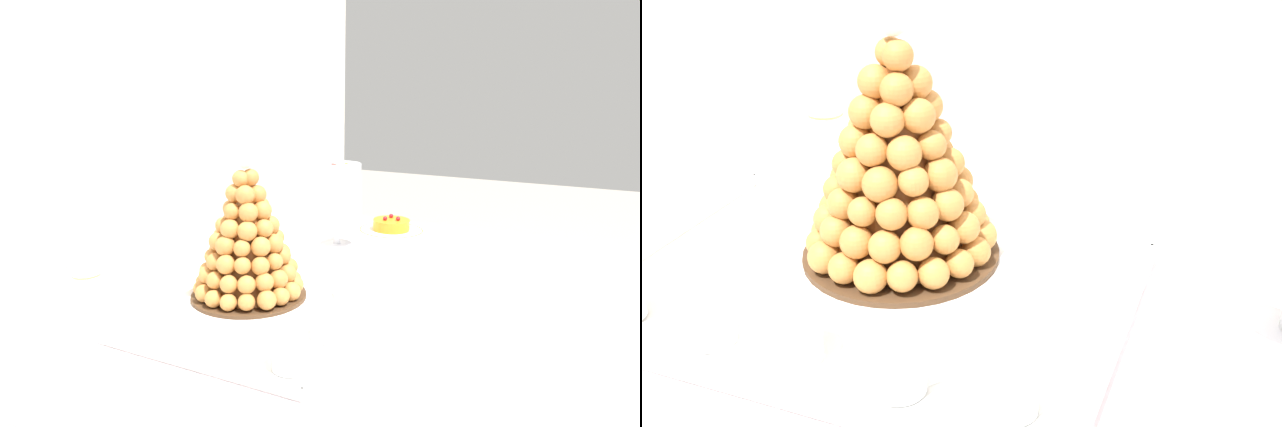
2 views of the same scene
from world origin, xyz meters
TOP-DOWN VIEW (x-y plane):
  - buffet_table at (0.00, 0.00)m, footprint 1.38×1.02m
  - serving_tray at (-0.15, -0.01)m, footprint 0.62×0.44m
  - croquembouche at (-0.15, 0.09)m, footprint 0.25×0.25m
  - dessert_cup_left at (-0.39, -0.16)m, footprint 0.06×0.06m
  - dessert_cup_mid_left at (-0.26, -0.16)m, footprint 0.05×0.05m
  - dessert_cup_centre at (-0.16, -0.15)m, footprint 0.06×0.06m
  - dessert_cup_mid_right at (-0.04, -0.16)m, footprint 0.06×0.06m
  - dessert_cup_right at (0.08, -0.15)m, footprint 0.05×0.05m
  - macaron_goblet at (0.32, 0.10)m, footprint 0.14×0.14m
  - fruit_tart_plate at (0.54, 0.01)m, footprint 0.21×0.21m
  - wine_glass at (-0.39, 0.31)m, footprint 0.08×0.08m

SIDE VIEW (x-z plane):
  - buffet_table at x=0.00m, z-range 0.27..1.03m
  - serving_tray at x=-0.15m, z-range 0.75..0.78m
  - fruit_tart_plate at x=0.54m, z-range 0.75..0.80m
  - dessert_cup_mid_left at x=-0.26m, z-range 0.77..0.81m
  - dessert_cup_left at x=-0.39m, z-range 0.77..0.82m
  - dessert_cup_mid_right at x=-0.04m, z-range 0.77..0.82m
  - dessert_cup_centre at x=-0.16m, z-range 0.77..0.82m
  - dessert_cup_right at x=0.08m, z-range 0.77..0.82m
  - wine_glass at x=-0.39m, z-range 0.80..0.96m
  - croquembouche at x=-0.15m, z-range 0.74..1.06m
  - macaron_goblet at x=0.32m, z-range 0.78..1.04m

